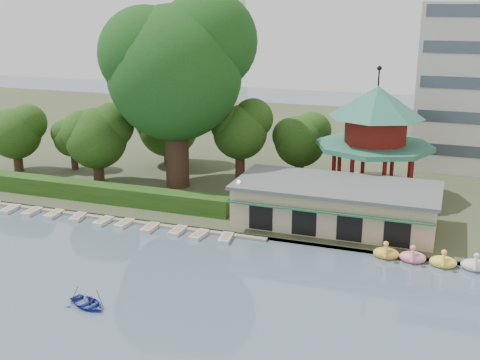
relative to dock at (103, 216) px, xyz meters
The scene contains 12 objects.
ground_plane 20.97m from the dock, 55.10° to the right, with size 220.00×220.00×0.00m, color slate.
shore 36.81m from the dock, 70.97° to the left, with size 220.00×70.00×0.40m, color #424930.
embankment 12.00m from the dock, ahead, with size 220.00×0.60×0.30m, color gray.
dock is the anchor object (origin of this frame).
boathouse 22.62m from the dock, 12.24° to the left, with size 18.60×9.39×3.90m.
pavilion 29.14m from the dock, 31.66° to the left, with size 12.40×12.40×13.50m.
hedge 4.61m from the dock, 132.27° to the left, with size 30.00×2.00×1.80m, color #274C16.
lamp_post 13.99m from the dock, ahead, with size 0.36×0.36×4.28m.
big_tree 18.08m from the dock, 73.84° to the left, with size 15.96×14.87×21.32m.
small_trees 15.57m from the dock, 97.17° to the left, with size 39.68×17.37×9.58m.
moored_rowboats 1.57m from the dock, 116.51° to the right, with size 29.54×2.77×0.36m.
rowboat_with_passengers 18.26m from the dock, 61.44° to the right, with size 5.07×4.36×2.01m.
Camera 1 is at (19.40, -30.67, 20.43)m, focal length 45.00 mm.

